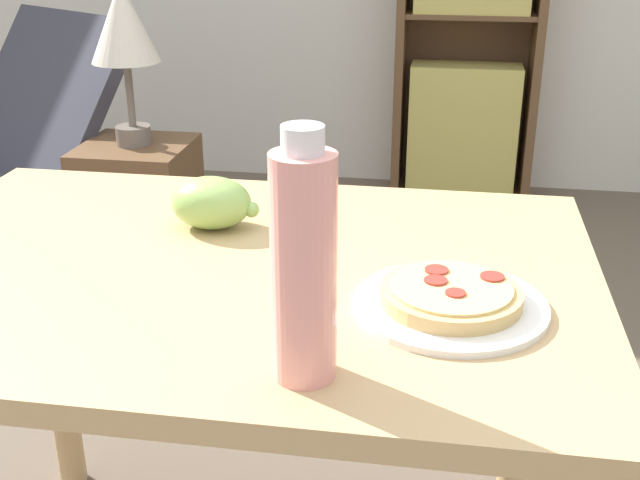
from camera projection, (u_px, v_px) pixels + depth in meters
The scene contains 8 objects.
dining_table at pixel (231, 328), 1.24m from camera, with size 1.10×0.77×0.73m.
pizza_on_plate at pixel (450, 299), 1.06m from camera, with size 0.26×0.26×0.04m.
grape_bunch at pixel (211, 202), 1.32m from camera, with size 0.15×0.11×0.09m.
drink_bottle at pixel (304, 265), 0.87m from camera, with size 0.07×0.07×0.29m.
lounge_chair_near at pixel (13, 195), 2.81m from camera, with size 0.92×0.99×0.88m.
bookshelf at pixel (469, 30), 3.40m from camera, with size 0.61×0.27×1.59m.
side_table at pixel (142, 221), 2.64m from camera, with size 0.34×0.34×0.52m.
table_lamp at pixel (124, 30), 2.40m from camera, with size 0.21×0.21×0.50m.
Camera 1 is at (0.23, -1.07, 1.23)m, focal length 45.00 mm.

